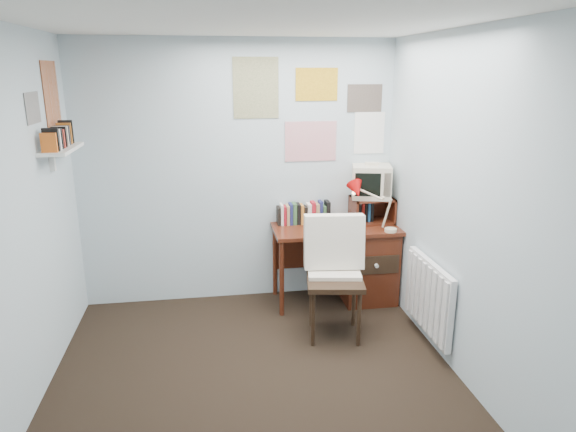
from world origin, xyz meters
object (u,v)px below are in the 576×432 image
object	(u,v)px
desk_lamp	(392,210)
radiator	(429,296)
desk_chair	(335,281)
tv_riser	(372,210)
crt_tv	(371,180)
wall_shelf	(62,149)
desk	(362,260)

from	to	relation	value
desk_lamp	radiator	size ratio (longest dim) A/B	0.52
desk_chair	desk_lamp	size ratio (longest dim) A/B	2.42
tv_riser	crt_tv	size ratio (longest dim) A/B	1.09
tv_riser	wall_shelf	world-z (taller)	wall_shelf
desk	radiator	xyz separation A→B (m)	(0.29, -0.93, 0.01)
desk	wall_shelf	xyz separation A→B (m)	(-2.57, -0.38, 1.21)
desk_chair	tv_riser	size ratio (longest dim) A/B	2.50
tv_riser	wall_shelf	xyz separation A→B (m)	(-2.69, -0.49, 0.74)
desk	tv_riser	xyz separation A→B (m)	(0.12, 0.11, 0.48)
radiator	wall_shelf	size ratio (longest dim) A/B	1.29
tv_riser	desk_lamp	bearing A→B (deg)	-76.38
desk_lamp	radiator	bearing A→B (deg)	-64.03
radiator	crt_tv	bearing A→B (deg)	99.85
desk_chair	wall_shelf	world-z (taller)	wall_shelf
desk_chair	radiator	bearing A→B (deg)	-9.22
desk_chair	crt_tv	distance (m)	1.20
desk_lamp	desk	bearing A→B (deg)	150.84
desk_lamp	crt_tv	xyz separation A→B (m)	(-0.09, 0.35, 0.22)
desk_chair	crt_tv	bearing A→B (deg)	65.38
desk_lamp	tv_riser	world-z (taller)	desk_lamp
wall_shelf	radiator	bearing A→B (deg)	-10.89
tv_riser	wall_shelf	size ratio (longest dim) A/B	0.65
crt_tv	radiator	xyz separation A→B (m)	(0.18, -1.06, -0.76)
desk	desk_chair	xyz separation A→B (m)	(-0.44, -0.68, 0.09)
tv_riser	wall_shelf	distance (m)	2.83
desk	tv_riser	size ratio (longest dim) A/B	3.00
crt_tv	radiator	distance (m)	1.32
desk_chair	desk	bearing A→B (deg)	66.35
wall_shelf	desk_lamp	bearing A→B (deg)	3.31
desk	radiator	size ratio (longest dim) A/B	1.50
desk_chair	radiator	world-z (taller)	desk_chair
desk_chair	crt_tv	world-z (taller)	crt_tv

